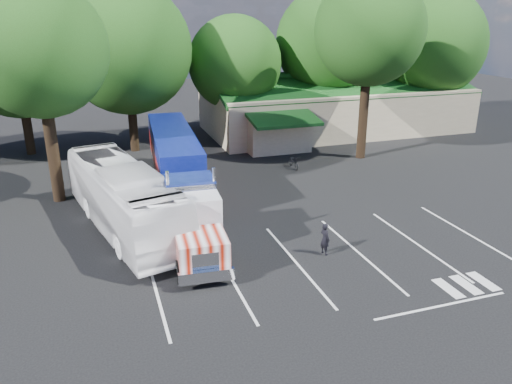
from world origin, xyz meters
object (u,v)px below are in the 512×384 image
object	(u,v)px
bicycle	(294,161)
tour_bus	(124,197)
semi_truck	(178,166)
woman	(325,239)
silver_sedan	(334,132)

from	to	relation	value
bicycle	tour_bus	size ratio (longest dim) A/B	0.15
semi_truck	bicycle	distance (m)	10.22
tour_bus	bicycle	bearing A→B (deg)	16.56
woman	silver_sedan	bearing A→B (deg)	-43.00
semi_truck	woman	size ratio (longest dim) A/B	12.29
semi_truck	woman	distance (m)	10.46
tour_bus	silver_sedan	xyz separation A→B (m)	(19.00, 13.51, -0.99)
woman	tour_bus	world-z (taller)	tour_bus
semi_truck	bicycle	size ratio (longest dim) A/B	10.50
semi_truck	silver_sedan	xyz separation A→B (m)	(15.64, 10.61, -1.52)
silver_sedan	woman	bearing A→B (deg)	151.56
semi_truck	woman	xyz separation A→B (m)	(5.24, -8.93, -1.47)
woman	tour_bus	xyz separation A→B (m)	(-8.60, 6.03, 0.95)
silver_sedan	bicycle	bearing A→B (deg)	134.14
bicycle	silver_sedan	distance (m)	9.13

